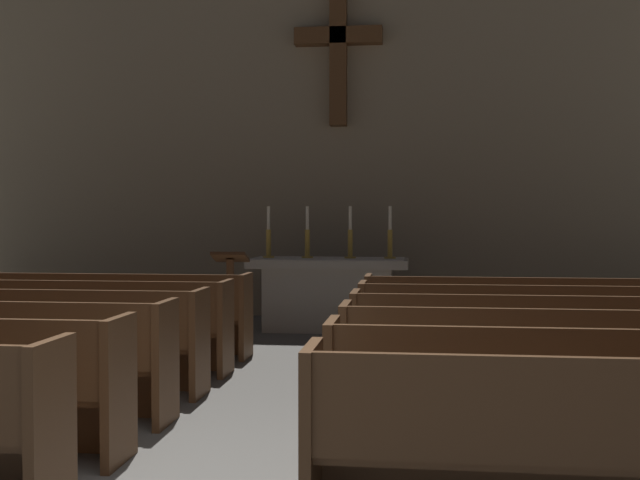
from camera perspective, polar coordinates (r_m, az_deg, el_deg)
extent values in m
cube|color=brown|center=(4.46, -18.81, -12.84)|extent=(0.06, 0.50, 0.95)
cube|color=brown|center=(5.31, -14.27, -10.45)|extent=(0.06, 0.50, 0.95)
cube|color=brown|center=(6.19, -11.05, -8.69)|extent=(0.06, 0.50, 0.95)
cube|color=brown|center=(7.78, -21.48, -7.01)|extent=(3.51, 0.40, 0.05)
cube|color=brown|center=(7.97, -20.84, -8.43)|extent=(3.51, 0.04, 0.40)
cube|color=brown|center=(7.09, -8.66, -7.35)|extent=(0.06, 0.50, 0.95)
cube|color=brown|center=(8.62, -18.46, -6.14)|extent=(3.51, 0.40, 0.05)
cube|color=brown|center=(8.39, -19.13, -4.47)|extent=(3.51, 0.05, 0.50)
cube|color=brown|center=(8.82, -17.94, -7.44)|extent=(3.51, 0.04, 0.40)
cube|color=brown|center=(8.00, -6.82, -6.31)|extent=(0.06, 0.50, 0.95)
cube|color=brown|center=(9.48, -15.98, -5.41)|extent=(3.51, 0.40, 0.05)
cube|color=brown|center=(9.25, -16.54, -3.88)|extent=(3.51, 0.05, 0.50)
cube|color=brown|center=(9.68, -15.55, -6.60)|extent=(3.51, 0.04, 0.40)
cube|color=brown|center=(8.92, -5.36, -5.47)|extent=(0.06, 0.50, 0.95)
cube|color=brown|center=(4.08, -0.61, -14.15)|extent=(0.06, 0.50, 0.95)
cube|color=brown|center=(5.16, 21.44, -11.45)|extent=(3.51, 0.40, 0.05)
cube|color=brown|center=(5.38, 20.91, -13.36)|extent=(3.51, 0.04, 0.40)
cube|color=brown|center=(4.99, 0.84, -11.18)|extent=(0.06, 0.50, 0.95)
cube|color=brown|center=(6.06, 19.15, -9.45)|extent=(3.51, 0.40, 0.05)
cube|color=brown|center=(5.80, 19.65, -7.21)|extent=(3.51, 0.05, 0.50)
cube|color=brown|center=(6.28, 18.77, -11.16)|extent=(3.51, 0.04, 0.40)
cube|color=brown|center=(5.92, 1.83, -9.14)|extent=(0.06, 0.50, 0.95)
cube|color=brown|center=(6.98, 17.47, -7.97)|extent=(3.51, 0.40, 0.05)
cube|color=brown|center=(6.72, 17.85, -5.97)|extent=(3.51, 0.05, 0.50)
cube|color=brown|center=(7.19, 17.19, -9.50)|extent=(3.51, 0.04, 0.40)
cube|color=brown|center=(6.85, 2.54, -7.64)|extent=(0.06, 0.50, 0.95)
cube|color=brown|center=(7.91, 16.20, -6.82)|extent=(3.51, 0.40, 0.05)
cube|color=brown|center=(7.65, 16.49, -5.03)|extent=(3.51, 0.05, 0.50)
cube|color=brown|center=(8.12, 15.98, -8.21)|extent=(3.51, 0.04, 0.40)
cube|color=brown|center=(7.79, 3.08, -6.51)|extent=(0.06, 0.50, 0.95)
cube|color=brown|center=(8.84, 15.20, -5.92)|extent=(3.51, 0.40, 0.05)
cube|color=brown|center=(8.58, 15.43, -4.30)|extent=(3.51, 0.05, 0.50)
cube|color=brown|center=(9.05, 15.02, -7.18)|extent=(3.51, 0.04, 0.40)
cube|color=brown|center=(8.73, 3.50, -5.62)|extent=(0.06, 0.50, 0.95)
cube|color=#A8A399|center=(11.03, 0.63, -4.27)|extent=(1.76, 0.72, 0.88)
cube|color=#A8A399|center=(10.98, 0.63, -1.68)|extent=(2.20, 0.90, 0.12)
cube|color=silver|center=(10.98, 0.63, -1.34)|extent=(2.09, 0.86, 0.01)
cylinder|color=#B79338|center=(11.11, -3.73, -1.22)|extent=(0.16, 0.16, 0.02)
cylinder|color=#B79338|center=(11.10, -3.74, -0.26)|extent=(0.07, 0.07, 0.40)
cylinder|color=silver|center=(11.09, -3.74, 1.60)|extent=(0.04, 0.04, 0.32)
cylinder|color=#B79338|center=(11.02, -0.92, -1.24)|extent=(0.16, 0.16, 0.02)
cylinder|color=#B79338|center=(11.01, -0.92, -0.27)|extent=(0.07, 0.07, 0.40)
cylinder|color=silver|center=(11.00, -0.92, 1.60)|extent=(0.04, 0.04, 0.32)
cylinder|color=#B79338|center=(10.95, 2.19, -1.26)|extent=(0.16, 0.16, 0.02)
cylinder|color=#B79338|center=(10.94, 2.19, -0.29)|extent=(0.07, 0.07, 0.40)
cylinder|color=silver|center=(10.94, 2.19, 1.60)|extent=(0.04, 0.04, 0.32)
cylinder|color=#B79338|center=(10.92, 5.07, -1.27)|extent=(0.16, 0.16, 0.02)
cylinder|color=#B79338|center=(10.91, 5.07, -0.30)|extent=(0.07, 0.07, 0.40)
cylinder|color=silver|center=(10.91, 5.08, 1.59)|extent=(0.04, 0.04, 0.32)
cube|color=gray|center=(12.76, 1.45, 11.21)|extent=(11.84, 0.25, 7.39)
cube|color=brown|center=(12.58, 1.34, 13.06)|extent=(0.26, 0.26, 2.13)
cube|color=brown|center=(12.64, 1.34, 14.48)|extent=(1.36, 0.26, 0.26)
cylinder|color=brown|center=(10.09, -6.48, -7.24)|extent=(0.36, 0.36, 0.04)
cylinder|color=brown|center=(10.03, -6.49, -4.39)|extent=(0.10, 0.10, 1.05)
cube|color=brown|center=(9.98, -6.50, -1.22)|extent=(0.44, 0.31, 0.15)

